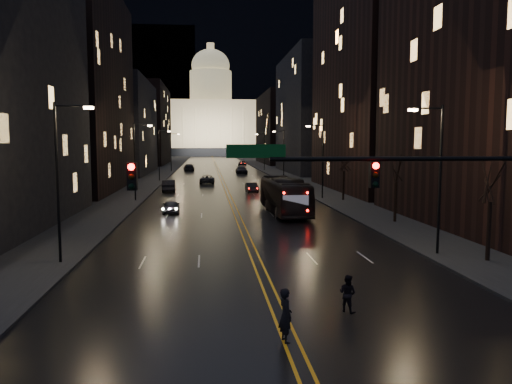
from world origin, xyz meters
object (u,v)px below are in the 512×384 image
object	(u,v)px
receding_car_a	(252,188)
oncoming_car_a	(171,206)
oncoming_car_b	(169,186)
pedestrian_a	(285,315)
bus	(284,196)
pedestrian_b	(347,293)
traffic_signal	(435,187)

from	to	relation	value
receding_car_a	oncoming_car_a	bearing A→B (deg)	-118.71
oncoming_car_b	pedestrian_a	bearing A→B (deg)	96.30
pedestrian_a	oncoming_car_a	bearing A→B (deg)	-2.52
bus	pedestrian_b	distance (m)	27.99
bus	oncoming_car_a	world-z (taller)	bus
bus	pedestrian_b	world-z (taller)	bus
receding_car_a	pedestrian_b	size ratio (longest dim) A/B	2.66
oncoming_car_b	traffic_signal	bearing A→B (deg)	103.13
oncoming_car_b	oncoming_car_a	bearing A→B (deg)	92.67
traffic_signal	oncoming_car_a	bearing A→B (deg)	112.12
bus	oncoming_car_a	distance (m)	10.96
traffic_signal	receding_car_a	xyz separation A→B (m)	(-2.61, 48.91, -4.43)
pedestrian_a	pedestrian_b	distance (m)	4.08
oncoming_car_a	receding_car_a	xyz separation A→B (m)	(9.53, 19.04, -0.00)
pedestrian_a	pedestrian_b	size ratio (longest dim) A/B	1.24
traffic_signal	pedestrian_b	size ratio (longest dim) A/B	11.31
traffic_signal	receding_car_a	distance (m)	49.18
oncoming_car_a	receding_car_a	size ratio (longest dim) A/B	0.97
oncoming_car_a	pedestrian_a	xyz separation A→B (m)	(6.04, -31.86, 0.27)
traffic_signal	oncoming_car_a	distance (m)	32.54
bus	pedestrian_b	bearing A→B (deg)	-95.81
oncoming_car_a	receding_car_a	world-z (taller)	oncoming_car_a
pedestrian_b	pedestrian_a	bearing A→B (deg)	89.24
traffic_signal	pedestrian_a	bearing A→B (deg)	-161.88
oncoming_car_b	pedestrian_b	xyz separation A→B (m)	(10.78, -50.52, -0.06)
oncoming_car_a	pedestrian_a	size ratio (longest dim) A/B	2.09
pedestrian_b	receding_car_a	bearing A→B (deg)	-44.50
oncoming_car_b	receding_car_a	distance (m)	11.55
oncoming_car_b	pedestrian_a	xyz separation A→B (m)	(7.80, -53.30, 0.13)
pedestrian_a	pedestrian_b	world-z (taller)	pedestrian_a
traffic_signal	oncoming_car_b	xyz separation A→B (m)	(-13.90, 51.31, -4.28)
receding_car_a	bus	bearing A→B (deg)	-88.39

